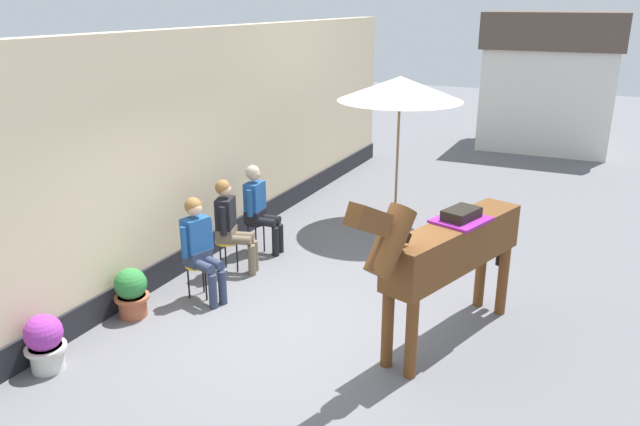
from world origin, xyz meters
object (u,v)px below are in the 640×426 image
(saddled_horse_center, at_px, (448,249))
(flower_planter_middle, at_px, (131,292))
(seated_visitor_far, at_px, (259,204))
(cafe_parasol, at_px, (400,90))
(seated_visitor_near, at_px, (200,244))
(flower_planter_near, at_px, (45,342))
(seated_visitor_middle, at_px, (230,221))

(saddled_horse_center, bearing_deg, flower_planter_middle, -163.95)
(seated_visitor_far, height_order, cafe_parasol, cafe_parasol)
(seated_visitor_near, bearing_deg, flower_planter_near, -103.79)
(flower_planter_near, xyz_separation_m, flower_planter_middle, (0.01, 1.33, 0.00))
(seated_visitor_middle, relative_size, flower_planter_middle, 2.17)
(seated_visitor_middle, xyz_separation_m, flower_planter_near, (-0.40, -3.01, -0.44))
(seated_visitor_far, distance_m, saddled_horse_center, 3.65)
(seated_visitor_middle, distance_m, flower_planter_near, 3.06)
(seated_visitor_near, xyz_separation_m, seated_visitor_far, (-0.16, 1.76, 0.00))
(seated_visitor_near, bearing_deg, flower_planter_middle, -123.09)
(cafe_parasol, bearing_deg, saddled_horse_center, -63.55)
(flower_planter_middle, bearing_deg, seated_visitor_far, 82.17)
(seated_visitor_far, height_order, flower_planter_middle, seated_visitor_far)
(seated_visitor_near, height_order, seated_visitor_far, same)
(seated_visitor_near, height_order, flower_planter_middle, seated_visitor_near)
(seated_visitor_near, relative_size, flower_planter_near, 2.17)
(seated_visitor_middle, xyz_separation_m, saddled_horse_center, (3.28, -0.63, 0.38))
(flower_planter_near, bearing_deg, seated_visitor_far, 84.69)
(saddled_horse_center, distance_m, flower_planter_middle, 3.90)
(seated_visitor_far, xyz_separation_m, flower_planter_near, (-0.36, -3.86, -0.44))
(seated_visitor_far, bearing_deg, flower_planter_near, -95.31)
(seated_visitor_far, relative_size, cafe_parasol, 0.54)
(saddled_horse_center, xyz_separation_m, cafe_parasol, (-1.80, 3.61, 1.20))
(seated_visitor_near, xyz_separation_m, seated_visitor_middle, (-0.12, 0.90, 0.00))
(seated_visitor_near, relative_size, seated_visitor_far, 1.00)
(seated_visitor_middle, xyz_separation_m, seated_visitor_far, (-0.04, 0.85, 0.00))
(saddled_horse_center, height_order, flower_planter_middle, saddled_horse_center)
(seated_visitor_middle, bearing_deg, seated_visitor_near, -82.42)
(flower_planter_near, bearing_deg, cafe_parasol, 72.62)
(saddled_horse_center, bearing_deg, cafe_parasol, 116.45)
(seated_visitor_near, distance_m, flower_planter_near, 2.21)
(seated_visitor_middle, xyz_separation_m, cafe_parasol, (1.48, 2.98, 1.59))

